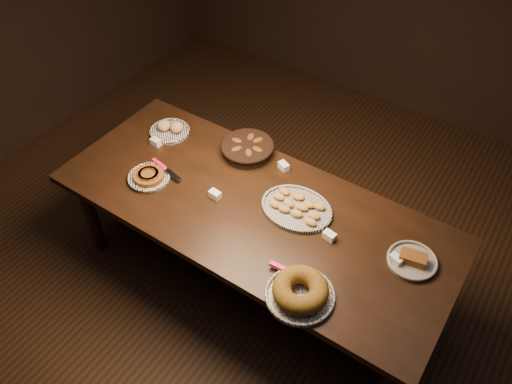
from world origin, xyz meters
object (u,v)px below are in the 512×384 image
Objects in this scene: apple_tart_plate at (149,176)px; madeleine_platter at (297,207)px; buffet_table at (252,214)px; bundt_cake_plate at (300,291)px.

apple_tart_plate is 0.75× the size of madeleine_platter.
buffet_table is 5.63× the size of madeleine_platter.
apple_tart_plate is 0.79× the size of bundt_cake_plate.
buffet_table is 0.67m from bundt_cake_plate.
madeleine_platter is 1.06× the size of bundt_cake_plate.
bundt_cake_plate is (1.20, -0.21, 0.03)m from apple_tart_plate.
apple_tart_plate is at bearing -165.83° from buffet_table.
bundt_cake_plate is at bearing -34.85° from buffet_table.
madeleine_platter is (0.23, 0.12, 0.09)m from buffet_table.
madeleine_platter is at bearing 27.48° from buffet_table.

